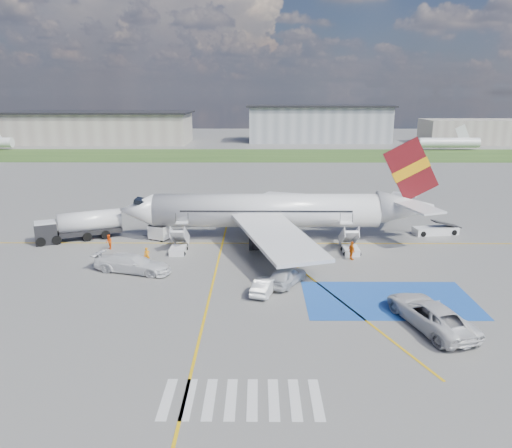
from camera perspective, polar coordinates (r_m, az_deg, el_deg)
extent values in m
plane|color=#60605E|center=(45.73, 1.38, -6.62)|extent=(400.00, 400.00, 0.00)
cube|color=#2D4C1E|center=(138.58, 0.67, 7.87)|extent=(400.00, 30.00, 0.01)
cube|color=gold|center=(57.07, 1.16, -2.22)|extent=(120.00, 0.20, 0.01)
cube|color=gold|center=(36.83, -6.32, -12.25)|extent=(0.20, 60.00, 0.01)
cube|color=gold|center=(57.07, 1.16, -2.22)|extent=(20.71, 56.45, 0.01)
cube|color=#1B4AA2|center=(43.40, 14.94, -8.35)|extent=(14.00, 8.00, 0.01)
cube|color=silver|center=(30.14, -10.13, -19.08)|extent=(0.60, 4.00, 0.01)
cube|color=silver|center=(29.96, -7.74, -19.21)|extent=(0.60, 4.00, 0.01)
cube|color=silver|center=(29.82, -5.32, -19.30)|extent=(0.60, 4.00, 0.01)
cube|color=silver|center=(29.74, -2.88, -19.36)|extent=(0.60, 4.00, 0.01)
cube|color=silver|center=(29.70, -0.43, -19.39)|extent=(0.60, 4.00, 0.01)
cube|color=silver|center=(29.71, 2.03, -19.39)|extent=(0.60, 4.00, 0.01)
cube|color=silver|center=(29.77, 4.48, -19.35)|extent=(0.60, 4.00, 0.01)
cube|color=silver|center=(29.88, 6.91, -19.28)|extent=(0.60, 4.00, 0.01)
cube|color=gray|center=(181.24, -17.36, 10.43)|extent=(60.00, 22.00, 10.00)
cube|color=gray|center=(179.11, 7.14, 11.25)|extent=(48.00, 18.00, 12.00)
cube|color=gray|center=(187.11, 24.60, 9.58)|extent=(40.00, 16.00, 8.00)
cylinder|color=silver|center=(58.12, 1.15, 1.56)|extent=(26.00, 3.90, 3.90)
cone|color=silver|center=(59.81, -13.38, 1.54)|extent=(4.00, 3.90, 3.90)
cube|color=black|center=(59.44, -12.87, 2.53)|extent=(1.67, 1.90, 0.82)
cone|color=silver|center=(60.48, 16.70, 1.85)|extent=(6.50, 3.90, 3.90)
cube|color=silver|center=(50.07, 2.43, -1.33)|extent=(9.86, 15.95, 1.40)
cube|color=silver|center=(66.56, 1.91, 2.73)|extent=(9.86, 15.95, 1.40)
cylinder|color=#38383A|center=(53.22, 1.23, -1.92)|extent=(3.40, 2.10, 2.10)
cylinder|color=#38383A|center=(64.03, 1.07, 0.97)|extent=(3.40, 2.10, 2.10)
cube|color=#5E1014|center=(59.78, 17.29, 5.95)|extent=(6.62, 0.30, 7.45)
cube|color=orange|center=(59.78, 17.29, 5.95)|extent=(4.36, 0.40, 3.08)
cube|color=silver|center=(57.52, 18.19, 1.80)|extent=(4.73, 5.95, 0.49)
cube|color=silver|center=(63.50, 16.48, 3.11)|extent=(4.73, 5.95, 0.49)
cube|color=black|center=(56.13, 1.18, 1.45)|extent=(19.50, 0.04, 0.18)
cube|color=black|center=(59.95, 1.13, 2.32)|extent=(19.50, 0.04, 0.18)
cube|color=silver|center=(55.27, -8.70, -1.40)|extent=(1.40, 3.73, 2.32)
cube|color=silver|center=(56.80, -8.45, 0.15)|extent=(1.40, 1.00, 0.12)
cylinder|color=black|center=(56.78, -9.17, 0.69)|extent=(0.06, 0.06, 1.10)
cylinder|color=black|center=(56.57, -7.77, 0.69)|extent=(0.06, 0.06, 1.10)
cube|color=silver|center=(54.08, -8.91, -2.99)|extent=(1.60, 2.40, 0.70)
cube|color=silver|center=(55.47, 10.54, -1.42)|extent=(1.40, 3.73, 2.32)
cube|color=silver|center=(57.00, 10.26, 0.13)|extent=(1.40, 1.00, 0.12)
cylinder|color=black|center=(56.75, 9.59, 0.67)|extent=(0.06, 0.06, 1.10)
cylinder|color=black|center=(56.99, 10.98, 0.66)|extent=(0.06, 0.06, 1.10)
cube|color=silver|center=(54.28, 10.78, -3.00)|extent=(1.60, 2.40, 0.70)
cube|color=black|center=(61.73, -22.89, -0.95)|extent=(3.16, 3.16, 2.39)
cylinder|color=silver|center=(61.76, -18.47, 0.32)|extent=(7.41, 5.11, 2.39)
cube|color=black|center=(62.06, -18.38, -0.75)|extent=(7.41, 5.11, 0.52)
cube|color=silver|center=(59.28, -11.07, -0.93)|extent=(2.50, 2.08, 1.51)
cube|color=black|center=(59.06, -11.11, -0.17)|extent=(2.36, 1.93, 0.13)
cube|color=silver|center=(64.45, 19.80, -0.71)|extent=(5.58, 2.68, 0.89)
cube|color=black|center=(64.92, 20.89, 0.01)|extent=(3.67, 1.92, 0.99)
imported|color=#B1B4B9|center=(44.86, 3.49, -5.92)|extent=(4.23, 5.32, 1.70)
imported|color=#B8BBC0|center=(43.00, 1.01, -7.07)|extent=(2.66, 4.41, 1.37)
imported|color=silver|center=(39.29, 19.28, -9.24)|extent=(4.69, 7.21, 2.49)
imported|color=silver|center=(49.24, -13.97, -4.08)|extent=(6.25, 3.90, 2.28)
imported|color=orange|center=(51.47, -12.37, -3.53)|extent=(0.67, 0.51, 1.65)
imported|color=#FF5C0D|center=(57.00, -16.47, -1.99)|extent=(0.96, 1.02, 1.67)
imported|color=orange|center=(52.20, 10.88, -3.01)|extent=(0.80, 1.24, 1.96)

